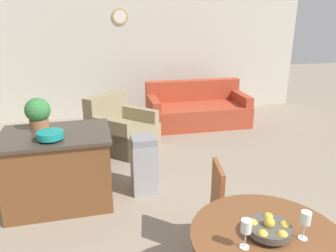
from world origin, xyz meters
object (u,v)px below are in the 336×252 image
at_px(dining_chair_far_side, 229,205).
at_px(wine_glass_right, 306,219).
at_px(fruit_bowl, 269,228).
at_px(kitchen_island, 59,168).
at_px(trash_bin, 144,165).
at_px(armchair, 121,131).
at_px(potted_plant, 38,113).
at_px(teal_bowl, 50,135).
at_px(wine_glass_left, 246,227).
at_px(couch, 197,110).

height_order(dining_chair_far_side, wine_glass_right, wine_glass_right).
relative_size(fruit_bowl, kitchen_island, 0.25).
xyz_separation_m(trash_bin, armchair, (-0.13, 1.52, -0.07)).
xyz_separation_m(dining_chair_far_side, fruit_bowl, (-0.07, -0.77, 0.31)).
bearing_deg(potted_plant, armchair, 50.66).
height_order(fruit_bowl, teal_bowl, teal_bowl).
height_order(teal_bowl, potted_plant, potted_plant).
height_order(fruit_bowl, wine_glass_right, wine_glass_right).
relative_size(wine_glass_left, couch, 0.10).
bearing_deg(couch, potted_plant, -139.23).
distance_m(wine_glass_right, trash_bin, 2.32).
xyz_separation_m(dining_chair_far_side, armchair, (-0.71, 2.80, -0.19)).
relative_size(wine_glass_left, teal_bowl, 0.74).
bearing_deg(couch, teal_bowl, -132.32).
relative_size(kitchen_island, armchair, 0.96).
distance_m(teal_bowl, potted_plant, 0.48).
bearing_deg(wine_glass_right, armchair, 103.05).
relative_size(kitchen_island, couch, 0.61).
distance_m(wine_glass_right, potted_plant, 3.04).
height_order(wine_glass_right, armchair, wine_glass_right).
height_order(dining_chair_far_side, kitchen_island, dining_chair_far_side).
xyz_separation_m(wine_glass_left, kitchen_island, (-1.31, 2.10, -0.45)).
bearing_deg(potted_plant, kitchen_island, -51.66).
relative_size(teal_bowl, trash_bin, 0.38).
height_order(wine_glass_right, potted_plant, potted_plant).
relative_size(dining_chair_far_side, kitchen_island, 0.73).
relative_size(wine_glass_right, potted_plant, 0.57).
relative_size(wine_glass_left, trash_bin, 0.28).
xyz_separation_m(dining_chair_far_side, trash_bin, (-0.58, 1.28, -0.13)).
relative_size(fruit_bowl, wine_glass_right, 1.45).
bearing_deg(teal_bowl, wine_glass_left, -54.86).
relative_size(wine_glass_right, armchair, 0.16).
xyz_separation_m(wine_glass_right, teal_bowl, (-1.76, 1.91, 0.05)).
height_order(dining_chair_far_side, potted_plant, potted_plant).
height_order(kitchen_island, teal_bowl, teal_bowl).
bearing_deg(fruit_bowl, dining_chair_far_side, 84.98).
bearing_deg(wine_glass_left, couch, 74.95).
bearing_deg(wine_glass_right, dining_chair_far_side, 99.29).
relative_size(potted_plant, armchair, 0.29).
height_order(wine_glass_left, armchair, wine_glass_left).
bearing_deg(trash_bin, armchair, 94.87).
bearing_deg(dining_chair_far_side, teal_bowl, -112.60).
relative_size(fruit_bowl, trash_bin, 0.40).
height_order(trash_bin, couch, couch).
xyz_separation_m(dining_chair_far_side, wine_glass_left, (-0.28, -0.84, 0.40)).
bearing_deg(fruit_bowl, couch, 77.31).
height_order(dining_chair_far_side, wine_glass_left, wine_glass_left).
bearing_deg(couch, wine_glass_right, -98.14).
xyz_separation_m(teal_bowl, trash_bin, (1.04, 0.22, -0.58)).
height_order(teal_bowl, armchair, teal_bowl).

